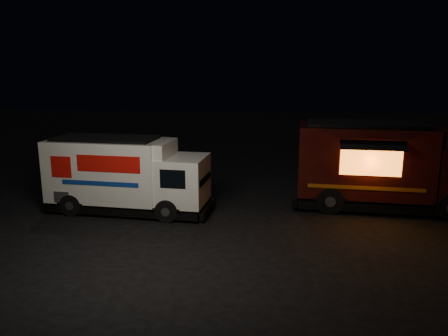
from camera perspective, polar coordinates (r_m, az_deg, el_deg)
ground at (r=14.65m, az=-1.67°, el=-7.81°), size 80.00×80.00×0.00m
white_truck at (r=16.34m, az=-12.36°, el=-0.87°), size 6.23×2.60×2.75m
red_truck at (r=17.42m, az=20.63°, el=0.25°), size 7.15×3.14×3.24m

